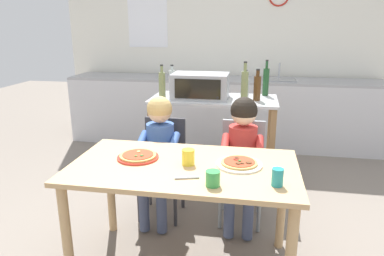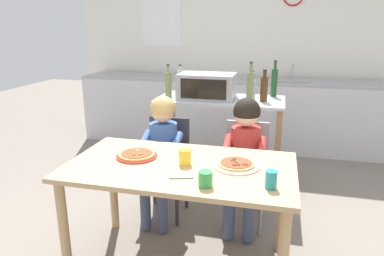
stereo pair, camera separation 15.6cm
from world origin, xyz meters
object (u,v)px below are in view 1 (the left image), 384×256
at_px(bottle_brown_beer, 257,87).
at_px(bottle_squat_spirits, 172,81).
at_px(child_in_blue_striped_shirt, 158,144).
at_px(pizza_plate_white, 239,163).
at_px(bottle_slim_sauce, 245,89).
at_px(bottle_tall_green_wine, 244,87).
at_px(dining_table, 184,180).
at_px(drinking_cup_green, 213,178).
at_px(dining_chair_left, 163,160).
at_px(drinking_cup_yellow, 188,157).
at_px(kitchen_island_cart, 213,128).
at_px(child_in_red_shirt, 242,146).
at_px(pizza_plate_red_rimmed, 138,156).
at_px(toaster_oven, 200,86).
at_px(serving_spoon, 187,178).
at_px(bottle_clear_vinegar, 266,81).
at_px(dining_chair_right, 242,164).
at_px(bottle_dark_olive_oil, 162,86).
at_px(drinking_cup_teal, 277,177).

relative_size(bottle_brown_beer, bottle_squat_spirits, 1.01).
xyz_separation_m(child_in_blue_striped_shirt, pizza_plate_white, (0.65, -0.50, 0.08)).
distance_m(bottle_slim_sauce, bottle_tall_green_wine, 0.14).
height_order(bottle_squat_spirits, child_in_blue_striped_shirt, bottle_squat_spirits).
bearing_deg(dining_table, child_in_blue_striped_shirt, 119.58).
bearing_deg(bottle_tall_green_wine, drinking_cup_green, -94.86).
distance_m(dining_table, dining_chair_left, 0.76).
height_order(dining_table, drinking_cup_yellow, drinking_cup_yellow).
height_order(bottle_tall_green_wine, dining_chair_left, bottle_tall_green_wine).
xyz_separation_m(kitchen_island_cart, bottle_squat_spirits, (-0.44, 0.19, 0.41)).
relative_size(bottle_slim_sauce, child_in_red_shirt, 0.27).
relative_size(bottle_tall_green_wine, dining_table, 0.26).
height_order(bottle_slim_sauce, pizza_plate_red_rimmed, bottle_slim_sauce).
xyz_separation_m(toaster_oven, dining_table, (0.08, -1.21, -0.39)).
distance_m(bottle_squat_spirits, child_in_red_shirt, 1.18).
height_order(kitchen_island_cart, bottle_slim_sauce, bottle_slim_sauce).
distance_m(toaster_oven, dining_chair_left, 0.80).
distance_m(kitchen_island_cart, dining_table, 1.24).
bearing_deg(serving_spoon, bottle_clear_vinegar, 74.72).
bearing_deg(serving_spoon, drinking_cup_yellow, 98.71).
bearing_deg(pizza_plate_red_rimmed, bottle_tall_green_wine, 57.05).
bearing_deg(bottle_tall_green_wine, dining_chair_left, -149.90).
height_order(dining_chair_right, drinking_cup_yellow, drinking_cup_yellow).
distance_m(bottle_dark_olive_oil, dining_chair_left, 0.68).
height_order(bottle_clear_vinegar, drinking_cup_yellow, bottle_clear_vinegar).
bearing_deg(dining_chair_right, child_in_blue_striped_shirt, -167.18).
height_order(bottle_tall_green_wine, dining_chair_right, bottle_tall_green_wine).
bearing_deg(child_in_blue_striped_shirt, bottle_slim_sauce, 44.18).
height_order(child_in_blue_striped_shirt, serving_spoon, child_in_blue_striped_shirt).
bearing_deg(toaster_oven, bottle_brown_beer, -0.70).
distance_m(dining_table, pizza_plate_red_rimmed, 0.34).
bearing_deg(child_in_red_shirt, bottle_slim_sauce, 91.09).
distance_m(bottle_squat_spirits, dining_chair_right, 1.18).
distance_m(bottle_squat_spirits, bottle_clear_vinegar, 0.92).
bearing_deg(bottle_dark_olive_oil, child_in_red_shirt, -32.28).
xyz_separation_m(kitchen_island_cart, dining_chair_left, (-0.35, -0.57, -0.13)).
height_order(bottle_brown_beer, dining_chair_right, bottle_brown_beer).
bearing_deg(bottle_squat_spirits, dining_table, -74.29).
relative_size(bottle_clear_vinegar, dining_table, 0.24).
xyz_separation_m(drinking_cup_teal, serving_spoon, (-0.49, 0.00, -0.04)).
xyz_separation_m(drinking_cup_green, drinking_cup_teal, (0.34, 0.06, 0.01)).
relative_size(bottle_tall_green_wine, child_in_red_shirt, 0.36).
relative_size(pizza_plate_red_rimmed, pizza_plate_white, 0.95).
height_order(toaster_oven, drinking_cup_green, toaster_oven).
height_order(child_in_blue_striped_shirt, drinking_cup_yellow, child_in_blue_striped_shirt).
bearing_deg(bottle_squat_spirits, dining_chair_right, -44.67).
bearing_deg(dining_table, bottle_clear_vinegar, 70.62).
distance_m(bottle_squat_spirits, pizza_plate_red_rimmed, 1.41).
distance_m(bottle_dark_olive_oil, serving_spoon, 1.37).
height_order(dining_chair_left, child_in_blue_striped_shirt, child_in_blue_striped_shirt).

